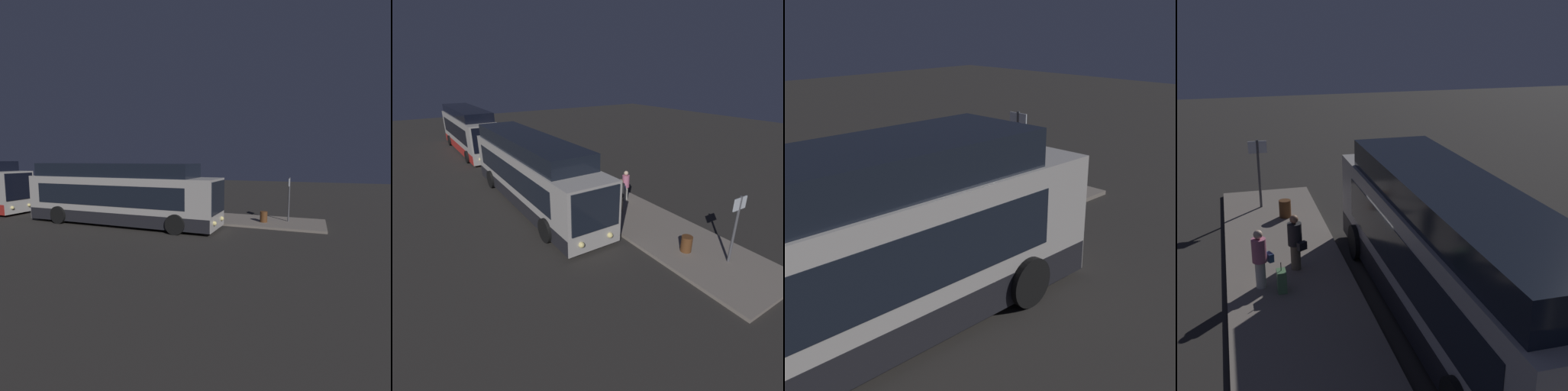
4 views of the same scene
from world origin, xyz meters
TOP-DOWN VIEW (x-y plane):
  - ground at (0.00, 0.00)m, footprint 80.00×80.00m
  - platform at (0.00, 3.36)m, footprint 20.00×3.52m
  - bus_lead at (-1.62, -0.10)m, footprint 12.17×2.79m
  - passenger_boarding at (1.98, 3.11)m, footprint 0.68×0.61m
  - passenger_waiting at (1.10, 4.18)m, footprint 0.53×0.65m
  - suitcase at (0.70, 3.67)m, footprint 0.38×0.24m
  - sign_post at (7.85, 3.70)m, footprint 0.10×0.69m
  - trash_bin at (6.48, 2.92)m, footprint 0.44×0.44m

SIDE VIEW (x-z plane):
  - ground at x=0.00m, z-range 0.00..0.00m
  - platform at x=0.00m, z-range 0.00..0.13m
  - suitcase at x=0.70m, z-range 0.01..0.87m
  - trash_bin at x=6.48m, z-range 0.13..0.78m
  - passenger_boarding at x=1.98m, z-range 0.19..1.88m
  - passenger_waiting at x=1.10m, z-range 0.19..1.88m
  - bus_lead at x=-1.62m, z-range -0.17..3.49m
  - sign_post at x=7.85m, z-range 0.48..3.15m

